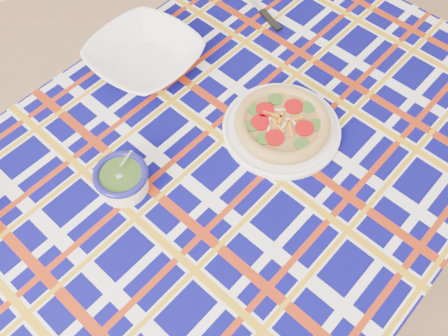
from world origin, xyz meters
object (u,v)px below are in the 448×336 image
main_focaccia_plate (282,123)px  pesto_bowl (122,178)px  dining_table (218,185)px  serving_bowl (145,57)px

main_focaccia_plate → pesto_bowl: bearing=171.6°
dining_table → pesto_bowl: size_ratio=14.77×
serving_bowl → dining_table: bearing=-91.2°
main_focaccia_plate → dining_table: bearing=-176.6°
dining_table → pesto_bowl: (-0.19, 0.07, 0.11)m
pesto_bowl → serving_bowl: pesto_bowl is taller
dining_table → main_focaccia_plate: (0.18, 0.01, 0.10)m
main_focaccia_plate → serving_bowl: bearing=116.3°
dining_table → main_focaccia_plate: size_ratio=6.14×
dining_table → serving_bowl: serving_bowl is taller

